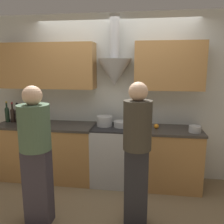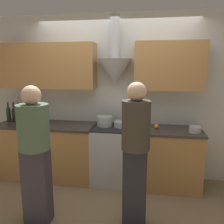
% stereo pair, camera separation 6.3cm
% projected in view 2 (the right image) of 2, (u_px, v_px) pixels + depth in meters
% --- Properties ---
extents(ground_plane, '(12.00, 12.00, 0.00)m').
position_uv_depth(ground_plane, '(109.00, 192.00, 3.43)').
color(ground_plane, '#847051').
extents(wall_back, '(8.40, 0.52, 2.60)m').
position_uv_depth(wall_back, '(110.00, 87.00, 3.77)').
color(wall_back, silver).
rests_on(wall_back, ground_plane).
extents(counter_left, '(1.57, 0.62, 0.89)m').
position_uv_depth(counter_left, '(48.00, 150.00, 3.87)').
color(counter_left, '#B27F47').
rests_on(counter_left, ground_plane).
extents(counter_right, '(1.02, 0.62, 0.89)m').
position_uv_depth(counter_right, '(166.00, 158.00, 3.56)').
color(counter_right, '#B27F47').
rests_on(counter_right, ground_plane).
extents(stove_range, '(0.61, 0.60, 0.89)m').
position_uv_depth(stove_range, '(113.00, 154.00, 3.69)').
color(stove_range, '#B7BABC').
rests_on(stove_range, ground_plane).
extents(wine_bottle_0, '(0.07, 0.07, 0.34)m').
position_uv_depth(wine_bottle_0, '(9.00, 113.00, 3.93)').
color(wine_bottle_0, black).
rests_on(wine_bottle_0, counter_left).
extents(wine_bottle_1, '(0.07, 0.07, 0.33)m').
position_uv_depth(wine_bottle_1, '(14.00, 114.00, 3.91)').
color(wine_bottle_1, black).
rests_on(wine_bottle_1, counter_left).
extents(wine_bottle_2, '(0.07, 0.07, 0.32)m').
position_uv_depth(wine_bottle_2, '(19.00, 114.00, 3.90)').
color(wine_bottle_2, black).
rests_on(wine_bottle_2, counter_left).
extents(wine_bottle_3, '(0.08, 0.08, 0.32)m').
position_uv_depth(wine_bottle_3, '(23.00, 114.00, 3.89)').
color(wine_bottle_3, black).
rests_on(wine_bottle_3, counter_left).
extents(wine_bottle_4, '(0.08, 0.08, 0.33)m').
position_uv_depth(wine_bottle_4, '(29.00, 115.00, 3.87)').
color(wine_bottle_4, black).
rests_on(wine_bottle_4, counter_left).
extents(stock_pot, '(0.24, 0.24, 0.15)m').
position_uv_depth(stock_pot, '(105.00, 121.00, 3.65)').
color(stock_pot, '#B7BABC').
rests_on(stock_pot, stove_range).
extents(mixing_bowl, '(0.25, 0.25, 0.09)m').
position_uv_depth(mixing_bowl, '(122.00, 124.00, 3.60)').
color(mixing_bowl, '#B7BABC').
rests_on(mixing_bowl, stove_range).
extents(orange_fruit, '(0.07, 0.07, 0.07)m').
position_uv_depth(orange_fruit, '(156.00, 126.00, 3.48)').
color(orange_fruit, orange).
rests_on(orange_fruit, counter_right).
extents(saucepan, '(0.17, 0.17, 0.09)m').
position_uv_depth(saucepan, '(195.00, 129.00, 3.29)').
color(saucepan, '#B7BABC').
rests_on(saucepan, counter_right).
extents(person_foreground_left, '(0.35, 0.35, 1.60)m').
position_uv_depth(person_foreground_left, '(35.00, 150.00, 2.64)').
color(person_foreground_left, '#38333D').
rests_on(person_foreground_left, ground_plane).
extents(person_foreground_right, '(0.31, 0.31, 1.64)m').
position_uv_depth(person_foreground_right, '(136.00, 148.00, 2.60)').
color(person_foreground_right, '#28282D').
rests_on(person_foreground_right, ground_plane).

